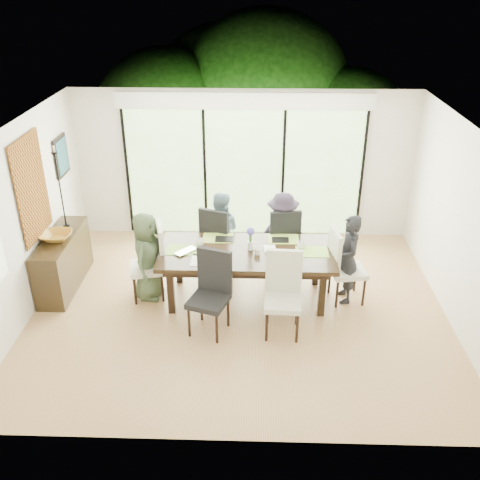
{
  "coord_description": "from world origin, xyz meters",
  "views": [
    {
      "loc": [
        0.22,
        -6.59,
        4.5
      ],
      "look_at": [
        0.0,
        0.25,
        1.0
      ],
      "focal_mm": 40.0,
      "sensor_mm": 36.0,
      "label": 1
    }
  ],
  "objects_px": {
    "chair_near_right": "(283,296)",
    "person_left_end": "(147,256)",
    "cup_b": "(257,251)",
    "cup_a": "(200,242)",
    "cup_c": "(301,246)",
    "chair_far_right": "(282,238)",
    "table_top": "(247,253)",
    "chair_right_end": "(349,265)",
    "laptop": "(188,253)",
    "chair_far_left": "(220,237)",
    "person_far_right": "(282,233)",
    "chair_near_left": "(208,295)",
    "sideboard": "(63,261)",
    "bowl": "(56,236)",
    "person_right_end": "(348,259)",
    "chair_left_end": "(146,262)",
    "person_far_left": "(220,232)",
    "vase": "(250,246)"
  },
  "relations": [
    {
      "from": "chair_left_end",
      "to": "vase",
      "type": "relative_size",
      "value": 9.17
    },
    {
      "from": "chair_near_right",
      "to": "vase",
      "type": "relative_size",
      "value": 9.17
    },
    {
      "from": "person_far_left",
      "to": "cup_c",
      "type": "bearing_deg",
      "value": 154.24
    },
    {
      "from": "chair_far_left",
      "to": "person_far_right",
      "type": "distance_m",
      "value": 1.01
    },
    {
      "from": "cup_a",
      "to": "bowl",
      "type": "xyz_separation_m",
      "value": [
        -2.16,
        0.02,
        0.06
      ]
    },
    {
      "from": "person_left_end",
      "to": "chair_near_left",
      "type": "bearing_deg",
      "value": -121.44
    },
    {
      "from": "chair_far_left",
      "to": "chair_near_left",
      "type": "bearing_deg",
      "value": 109.41
    },
    {
      "from": "table_top",
      "to": "chair_near_left",
      "type": "distance_m",
      "value": 1.02
    },
    {
      "from": "table_top",
      "to": "chair_right_end",
      "type": "height_order",
      "value": "chair_right_end"
    },
    {
      "from": "person_far_right",
      "to": "sideboard",
      "type": "relative_size",
      "value": 0.9
    },
    {
      "from": "chair_far_left",
      "to": "person_far_right",
      "type": "bearing_deg",
      "value": -160.07
    },
    {
      "from": "chair_far_left",
      "to": "laptop",
      "type": "height_order",
      "value": "chair_far_left"
    },
    {
      "from": "chair_near_right",
      "to": "bowl",
      "type": "xyz_separation_m",
      "value": [
        -3.36,
        1.04,
        0.32
      ]
    },
    {
      "from": "chair_left_end",
      "to": "laptop",
      "type": "distance_m",
      "value": 0.7
    },
    {
      "from": "chair_left_end",
      "to": "person_right_end",
      "type": "bearing_deg",
      "value": 76.41
    },
    {
      "from": "person_far_right",
      "to": "laptop",
      "type": "relative_size",
      "value": 3.91
    },
    {
      "from": "person_right_end",
      "to": "person_far_left",
      "type": "xyz_separation_m",
      "value": [
        -1.93,
        0.83,
        0.0
      ]
    },
    {
      "from": "cup_a",
      "to": "cup_c",
      "type": "height_order",
      "value": "same"
    },
    {
      "from": "table_top",
      "to": "person_far_right",
      "type": "height_order",
      "value": "person_far_right"
    },
    {
      "from": "table_top",
      "to": "chair_right_end",
      "type": "relative_size",
      "value": 2.18
    },
    {
      "from": "chair_left_end",
      "to": "person_left_end",
      "type": "height_order",
      "value": "person_left_end"
    },
    {
      "from": "chair_far_left",
      "to": "chair_near_right",
      "type": "height_order",
      "value": "same"
    },
    {
      "from": "chair_near_left",
      "to": "person_far_right",
      "type": "xyz_separation_m",
      "value": [
        1.05,
        1.7,
        0.1
      ]
    },
    {
      "from": "table_top",
      "to": "cup_c",
      "type": "distance_m",
      "value": 0.81
    },
    {
      "from": "chair_left_end",
      "to": "chair_near_right",
      "type": "bearing_deg",
      "value": 52.9
    },
    {
      "from": "vase",
      "to": "sideboard",
      "type": "relative_size",
      "value": 0.08
    },
    {
      "from": "table_top",
      "to": "chair_left_end",
      "type": "relative_size",
      "value": 2.18
    },
    {
      "from": "person_far_right",
      "to": "chair_right_end",
      "type": "bearing_deg",
      "value": 135.29
    },
    {
      "from": "chair_near_right",
      "to": "bowl",
      "type": "height_order",
      "value": "chair_near_right"
    },
    {
      "from": "chair_far_right",
      "to": "cup_a",
      "type": "xyz_separation_m",
      "value": [
        -1.25,
        -0.7,
        0.26
      ]
    },
    {
      "from": "chair_right_end",
      "to": "chair_far_right",
      "type": "bearing_deg",
      "value": 39.45
    },
    {
      "from": "chair_near_right",
      "to": "laptop",
      "type": "relative_size",
      "value": 3.33
    },
    {
      "from": "person_left_end",
      "to": "vase",
      "type": "xyz_separation_m",
      "value": [
        1.53,
        0.05,
        0.18
      ]
    },
    {
      "from": "chair_near_right",
      "to": "chair_right_end",
      "type": "bearing_deg",
      "value": 43.9
    },
    {
      "from": "chair_near_right",
      "to": "person_left_end",
      "type": "height_order",
      "value": "person_left_end"
    },
    {
      "from": "person_far_left",
      "to": "person_far_right",
      "type": "bearing_deg",
      "value": -175.47
    },
    {
      "from": "person_right_end",
      "to": "cup_c",
      "type": "height_order",
      "value": "person_right_end"
    },
    {
      "from": "person_far_right",
      "to": "person_right_end",
      "type": "bearing_deg",
      "value": 134.69
    },
    {
      "from": "cup_a",
      "to": "bowl",
      "type": "bearing_deg",
      "value": 179.58
    },
    {
      "from": "chair_right_end",
      "to": "table_top",
      "type": "bearing_deg",
      "value": 81.27
    },
    {
      "from": "cup_b",
      "to": "cup_c",
      "type": "distance_m",
      "value": 0.68
    },
    {
      "from": "chair_far_right",
      "to": "chair_near_left",
      "type": "height_order",
      "value": "same"
    },
    {
      "from": "chair_near_right",
      "to": "cup_b",
      "type": "height_order",
      "value": "chair_near_right"
    },
    {
      "from": "chair_left_end",
      "to": "bowl",
      "type": "xyz_separation_m",
      "value": [
        -1.36,
        0.17,
        0.32
      ]
    },
    {
      "from": "bowl",
      "to": "laptop",
      "type": "bearing_deg",
      "value": -7.54
    },
    {
      "from": "person_right_end",
      "to": "person_far_left",
      "type": "relative_size",
      "value": 1.0
    },
    {
      "from": "chair_far_left",
      "to": "bowl",
      "type": "relative_size",
      "value": 2.59
    },
    {
      "from": "person_far_right",
      "to": "table_top",
      "type": "bearing_deg",
      "value": 52.9
    },
    {
      "from": "cup_a",
      "to": "person_left_end",
      "type": "bearing_deg",
      "value": -169.11
    },
    {
      "from": "chair_near_left",
      "to": "chair_near_right",
      "type": "height_order",
      "value": "same"
    }
  ]
}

